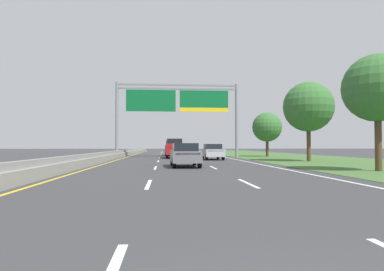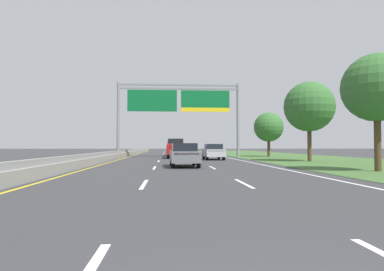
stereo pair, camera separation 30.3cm
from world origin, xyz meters
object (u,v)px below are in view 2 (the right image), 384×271
object	(u,v)px
car_blue_centre_lane_suv	(174,148)
roadside_tree_far	(269,127)
car_silver_right_lane_sedan	(213,151)
pickup_truck_red	(176,149)
roadside_tree_near	(377,88)
roadside_tree_mid	(309,107)
overhead_sign_gantry	(179,104)
car_grey_centre_lane_sedan	(184,154)

from	to	relation	value
car_blue_centre_lane_suv	roadside_tree_far	size ratio (longest dim) A/B	0.84
roadside_tree_far	car_silver_right_lane_sedan	bearing A→B (deg)	-134.82
pickup_truck_red	roadside_tree_near	distance (m)	23.41
car_silver_right_lane_sedan	roadside_tree_mid	bearing A→B (deg)	-119.60
pickup_truck_red	roadside_tree_mid	size ratio (longest dim) A/B	0.76
car_silver_right_lane_sedan	roadside_tree_far	size ratio (longest dim) A/B	0.78
roadside_tree_near	roadside_tree_mid	bearing A→B (deg)	84.44
roadside_tree_far	roadside_tree_mid	bearing A→B (deg)	-90.82
roadside_tree_mid	overhead_sign_gantry	bearing A→B (deg)	133.12
roadside_tree_near	roadside_tree_far	bearing A→B (deg)	86.93
overhead_sign_gantry	car_silver_right_lane_sedan	xyz separation A→B (m)	(3.24, -7.50, -5.66)
overhead_sign_gantry	roadside_tree_mid	bearing A→B (deg)	-46.88
car_silver_right_lane_sedan	roadside_tree_near	size ratio (longest dim) A/B	0.68
pickup_truck_red	car_silver_right_lane_sedan	xyz separation A→B (m)	(3.68, -4.64, -0.26)
pickup_truck_red	car_grey_centre_lane_sedan	size ratio (longest dim) A/B	1.22
overhead_sign_gantry	car_grey_centre_lane_sedan	xyz separation A→B (m)	(-0.21, -18.54, -5.66)
car_blue_centre_lane_suv	roadside_tree_near	world-z (taller)	roadside_tree_near
car_silver_right_lane_sedan	car_grey_centre_lane_sedan	xyz separation A→B (m)	(-3.45, -11.04, 0.00)
roadside_tree_far	car_blue_centre_lane_suv	bearing A→B (deg)	155.65
car_grey_centre_lane_sedan	roadside_tree_mid	distance (m)	13.80
car_grey_centre_lane_sedan	roadside_tree_mid	bearing A→B (deg)	-61.45
pickup_truck_red	overhead_sign_gantry	bearing A→B (deg)	-9.09
roadside_tree_near	roadside_tree_far	distance (m)	24.24
car_silver_right_lane_sedan	roadside_tree_far	xyz separation A→B (m)	(8.19, 8.24, 2.93)
overhead_sign_gantry	car_blue_centre_lane_suv	xyz separation A→B (m)	(-0.52, 6.15, -5.38)
overhead_sign_gantry	roadside_tree_mid	world-z (taller)	overhead_sign_gantry
overhead_sign_gantry	roadside_tree_mid	xyz separation A→B (m)	(11.24, -12.01, -1.61)
car_blue_centre_lane_suv	car_grey_centre_lane_sedan	distance (m)	24.70
car_blue_centre_lane_suv	roadside_tree_near	xyz separation A→B (m)	(10.65, -29.60, 3.48)
overhead_sign_gantry	car_blue_centre_lane_suv	bearing A→B (deg)	94.85
car_grey_centre_lane_sedan	roadside_tree_near	size ratio (longest dim) A/B	0.68
overhead_sign_gantry	roadside_tree_near	xyz separation A→B (m)	(10.13, -23.45, -1.90)
car_blue_centre_lane_suv	car_grey_centre_lane_sedan	bearing A→B (deg)	-177.76
overhead_sign_gantry	pickup_truck_red	size ratio (longest dim) A/B	2.79
roadside_tree_near	roadside_tree_mid	world-z (taller)	roadside_tree_mid
car_grey_centre_lane_sedan	roadside_tree_mid	size ratio (longest dim) A/B	0.62
pickup_truck_red	car_grey_centre_lane_sedan	distance (m)	15.69
roadside_tree_far	pickup_truck_red	bearing A→B (deg)	-163.12
overhead_sign_gantry	roadside_tree_near	world-z (taller)	overhead_sign_gantry
car_blue_centre_lane_suv	roadside_tree_far	xyz separation A→B (m)	(11.95, -5.41, 2.65)
pickup_truck_red	roadside_tree_near	size ratio (longest dim) A/B	0.83
roadside_tree_near	overhead_sign_gantry	bearing A→B (deg)	113.36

